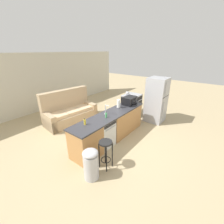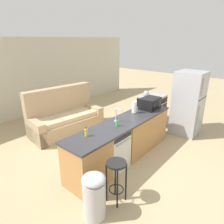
% 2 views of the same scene
% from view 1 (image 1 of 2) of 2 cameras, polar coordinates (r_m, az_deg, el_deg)
% --- Properties ---
extents(ground_plane, '(24.00, 24.00, 0.00)m').
position_cam_1_polar(ground_plane, '(4.88, -1.49, -11.00)').
color(ground_plane, tan).
extents(wall_back, '(10.00, 0.06, 2.60)m').
position_cam_1_polar(wall_back, '(7.72, -25.53, 10.01)').
color(wall_back, beige).
rests_on(wall_back, ground_plane).
extents(kitchen_counter, '(2.94, 0.66, 0.90)m').
position_cam_1_polar(kitchen_counter, '(4.83, 0.25, -5.60)').
color(kitchen_counter, '#B77F47').
rests_on(kitchen_counter, ground_plane).
extents(dishwasher, '(0.58, 0.61, 0.84)m').
position_cam_1_polar(dishwasher, '(4.50, -3.55, -7.92)').
color(dishwasher, silver).
rests_on(dishwasher, ground_plane).
extents(stove_range, '(0.76, 0.68, 0.90)m').
position_cam_1_polar(stove_range, '(6.71, 7.44, 2.84)').
color(stove_range, black).
rests_on(stove_range, ground_plane).
extents(refrigerator, '(0.72, 0.73, 1.75)m').
position_cam_1_polar(refrigerator, '(6.14, 16.52, 4.35)').
color(refrigerator, '#A8AAB2').
rests_on(refrigerator, ground_plane).
extents(microwave, '(0.50, 0.37, 0.28)m').
position_cam_1_polar(microwave, '(5.34, 6.72, 4.33)').
color(microwave, black).
rests_on(microwave, kitchen_counter).
extents(sink_faucet, '(0.07, 0.18, 0.30)m').
position_cam_1_polar(sink_faucet, '(4.48, -2.35, 0.69)').
color(sink_faucet, silver).
rests_on(sink_faucet, kitchen_counter).
extents(paper_towel_roll, '(0.14, 0.14, 0.28)m').
position_cam_1_polar(paper_towel_roll, '(4.99, 2.47, 3.14)').
color(paper_towel_roll, '#4C4C51').
rests_on(paper_towel_roll, kitchen_counter).
extents(soap_bottle, '(0.06, 0.06, 0.18)m').
position_cam_1_polar(soap_bottle, '(4.29, -2.25, -1.16)').
color(soap_bottle, '#4CB266').
rests_on(soap_bottle, kitchen_counter).
extents(dish_soap_bottle, '(0.06, 0.06, 0.18)m').
position_cam_1_polar(dish_soap_bottle, '(3.94, -10.31, -3.80)').
color(dish_soap_bottle, yellow).
rests_on(dish_soap_bottle, kitchen_counter).
extents(kettle, '(0.21, 0.17, 0.19)m').
position_cam_1_polar(kettle, '(6.48, 5.93, 7.14)').
color(kettle, '#B2B2B7').
rests_on(kettle, stove_range).
extents(bar_stool, '(0.32, 0.32, 0.74)m').
position_cam_1_polar(bar_stool, '(3.64, -2.43, -13.90)').
color(bar_stool, black).
rests_on(bar_stool, ground_plane).
extents(trash_bin, '(0.35, 0.35, 0.74)m').
position_cam_1_polar(trash_bin, '(3.52, -8.03, -19.01)').
color(trash_bin, '#B7B7BC').
rests_on(trash_bin, ground_plane).
extents(couch, '(2.09, 1.13, 1.27)m').
position_cam_1_polar(couch, '(6.24, -15.96, 0.00)').
color(couch, tan).
rests_on(couch, ground_plane).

